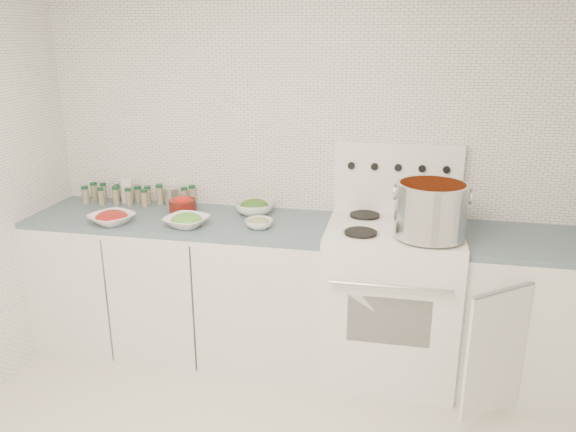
# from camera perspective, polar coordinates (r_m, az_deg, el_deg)

# --- Properties ---
(room_walls) EXTENTS (3.54, 3.04, 2.52)m
(room_walls) POSITION_cam_1_polar(r_m,az_deg,el_deg) (2.02, -2.69, 5.95)
(room_walls) COLOR white
(room_walls) RESTS_ON ground
(counter_left) EXTENTS (1.85, 0.62, 0.90)m
(counter_left) POSITION_cam_1_polar(r_m,az_deg,el_deg) (3.69, -10.49, -6.78)
(counter_left) COLOR white
(counter_left) RESTS_ON ground
(stove) EXTENTS (0.76, 0.70, 1.36)m
(stove) POSITION_cam_1_polar(r_m,az_deg,el_deg) (3.43, 10.35, -7.92)
(stove) COLOR white
(stove) RESTS_ON ground
(counter_right) EXTENTS (0.89, 0.87, 0.90)m
(counter_right) POSITION_cam_1_polar(r_m,az_deg,el_deg) (3.55, 23.85, -9.20)
(counter_right) COLOR white
(counter_right) RESTS_ON ground
(stock_pot) EXTENTS (0.40, 0.38, 0.29)m
(stock_pot) POSITION_cam_1_polar(r_m,az_deg,el_deg) (3.07, 14.31, 0.81)
(stock_pot) COLOR silver
(stock_pot) RESTS_ON stove
(bowl_tomato) EXTENTS (0.33, 0.33, 0.08)m
(bowl_tomato) POSITION_cam_1_polar(r_m,az_deg,el_deg) (3.50, -17.47, -0.19)
(bowl_tomato) COLOR white
(bowl_tomato) RESTS_ON counter_left
(bowl_snowpea) EXTENTS (0.30, 0.30, 0.08)m
(bowl_snowpea) POSITION_cam_1_polar(r_m,az_deg,el_deg) (3.35, -10.27, -0.48)
(bowl_snowpea) COLOR white
(bowl_snowpea) RESTS_ON counter_left
(bowl_broccoli) EXTENTS (0.32, 0.32, 0.10)m
(bowl_broccoli) POSITION_cam_1_polar(r_m,az_deg,el_deg) (3.53, -3.46, 0.92)
(bowl_broccoli) COLOR white
(bowl_broccoli) RESTS_ON counter_left
(bowl_zucchini) EXTENTS (0.21, 0.21, 0.07)m
(bowl_zucchini) POSITION_cam_1_polar(r_m,az_deg,el_deg) (3.27, -2.97, -0.71)
(bowl_zucchini) COLOR white
(bowl_zucchini) RESTS_ON counter_left
(bowl_pepper) EXTENTS (0.17, 0.17, 0.11)m
(bowl_pepper) POSITION_cam_1_polar(r_m,az_deg,el_deg) (3.61, -10.66, 1.14)
(bowl_pepper) COLOR #5C160F
(bowl_pepper) RESTS_ON counter_left
(salt_canister) EXTENTS (0.09, 0.09, 0.16)m
(salt_canister) POSITION_cam_1_polar(r_m,az_deg,el_deg) (3.92, -16.05, 2.46)
(salt_canister) COLOR white
(salt_canister) RESTS_ON counter_left
(tin_can) EXTENTS (0.11, 0.11, 0.11)m
(tin_can) POSITION_cam_1_polar(r_m,az_deg,el_deg) (3.80, -11.76, 1.97)
(tin_can) COLOR #B5AE99
(tin_can) RESTS_ON counter_left
(spice_cluster) EXTENTS (0.76, 0.15, 0.14)m
(spice_cluster) POSITION_cam_1_polar(r_m,az_deg,el_deg) (3.87, -15.49, 2.09)
(spice_cluster) COLOR gray
(spice_cluster) RESTS_ON counter_left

